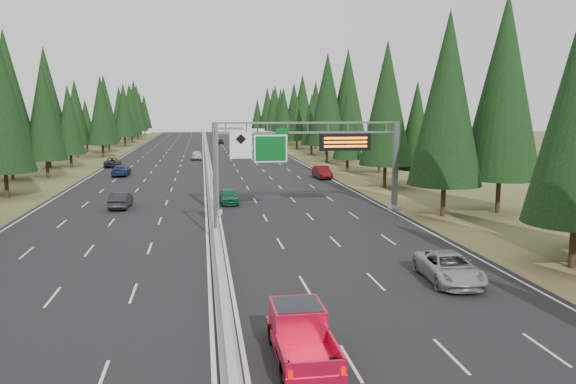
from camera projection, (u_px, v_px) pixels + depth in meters
The scene contains 19 objects.
road at pixel (207, 164), 92.02m from camera, with size 32.00×260.00×0.08m, color black.
shoulder_right at pixel (313, 162), 94.69m from camera, with size 3.60×260.00×0.06m, color olive.
shoulder_left at pixel (94, 166), 89.34m from camera, with size 3.60×260.00×0.06m, color #4A5025.
median_barrier at pixel (207, 162), 91.96m from camera, with size 0.70×260.00×0.85m.
sign_gantry at pixel (315, 152), 48.48m from camera, with size 16.75×0.98×7.80m.
hov_sign_pole at pixel (223, 173), 37.61m from camera, with size 2.80×0.50×8.00m.
tree_row_right at pixel (354, 106), 84.64m from camera, with size 11.94×240.61×18.94m.
tree_row_left at pixel (44, 106), 77.29m from camera, with size 12.04×240.08×18.95m.
silver_minivan at pixel (449, 268), 29.08m from camera, with size 2.45×5.31×1.48m, color #9B9CA0.
red_pickup at pixel (299, 329), 20.33m from camera, with size 1.96×5.48×1.79m.
car_ahead_green at pixel (229, 196), 53.04m from camera, with size 1.68×4.19×1.43m, color #155F34.
car_ahead_dkred at pixel (322, 172), 72.36m from camera, with size 1.68×4.83×1.59m, color #4C0A0D.
car_ahead_dkgrey at pixel (262, 152), 107.90m from camera, with size 2.10×5.18×1.50m, color black.
car_ahead_white at pixel (253, 148), 117.77m from camera, with size 2.65×5.74×1.60m, color silver.
car_ahead_far at pixel (221, 141), 144.82m from camera, with size 1.54×3.82×1.30m, color black.
car_onc_near at pixel (121, 200), 50.70m from camera, with size 1.54×4.42×1.46m, color black.
car_onc_blue at pixel (121, 170), 75.14m from camera, with size 2.07×5.09×1.48m, color navy.
car_onc_white at pixel (197, 155), 99.22m from camera, with size 1.93×4.80×1.64m, color #BCBCBC.
car_onc_far at pixel (113, 162), 86.66m from camera, with size 2.34×5.08×1.41m, color #222325.
Camera 1 is at (-0.78, -12.65, 8.97)m, focal length 35.00 mm.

